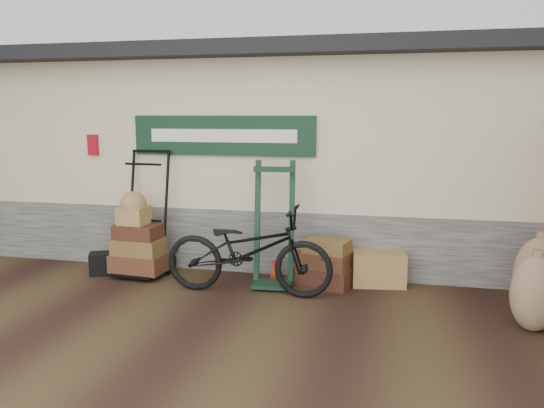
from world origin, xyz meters
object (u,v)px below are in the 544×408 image
(porter_trolley, at_px, (145,211))
(bicycle, at_px, (248,246))
(green_barrow, at_px, (274,224))
(black_trunk, at_px, (101,263))
(wicker_hamper, at_px, (378,268))
(suitcase_stack, at_px, (324,262))

(porter_trolley, height_order, bicycle, porter_trolley)
(green_barrow, distance_m, black_trunk, 2.58)
(wicker_hamper, bearing_deg, green_barrow, -167.03)
(green_barrow, relative_size, black_trunk, 5.31)
(bicycle, bearing_deg, green_barrow, -29.79)
(suitcase_stack, bearing_deg, wicker_hamper, 15.24)
(wicker_hamper, height_order, black_trunk, wicker_hamper)
(green_barrow, relative_size, wicker_hamper, 2.40)
(black_trunk, relative_size, bicycle, 0.14)
(green_barrow, bearing_deg, wicker_hamper, 8.47)
(porter_trolley, bearing_deg, wicker_hamper, 8.04)
(green_barrow, bearing_deg, bicycle, -124.00)
(porter_trolley, height_order, green_barrow, porter_trolley)
(green_barrow, height_order, black_trunk, green_barrow)
(bicycle, bearing_deg, suitcase_stack, -59.12)
(green_barrow, xyz_separation_m, bicycle, (-0.24, -0.42, -0.20))
(wicker_hamper, distance_m, bicycle, 1.80)
(porter_trolley, bearing_deg, black_trunk, -155.59)
(bicycle, bearing_deg, wicker_hamper, -65.65)
(suitcase_stack, distance_m, bicycle, 1.09)
(black_trunk, xyz_separation_m, bicycle, (2.25, -0.34, 0.47))
(wicker_hamper, relative_size, black_trunk, 2.21)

